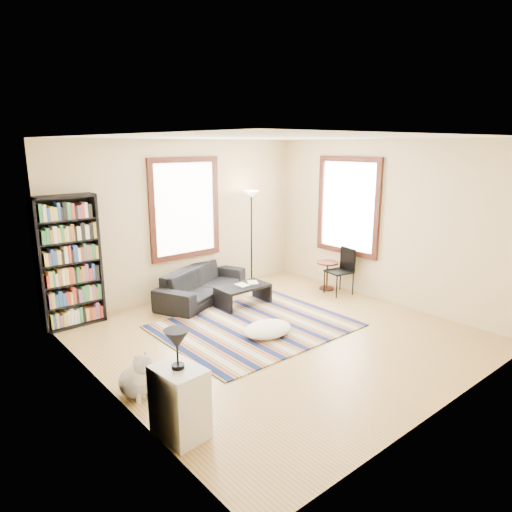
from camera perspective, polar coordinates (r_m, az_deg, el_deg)
floor at (r=6.78m, az=2.76°, el=-10.27°), size 5.00×5.00×0.10m
ceiling at (r=6.19m, az=3.08°, el=15.06°), size 5.00×5.00×0.10m
wall_back at (r=8.34m, az=-9.12°, el=4.59°), size 5.00×0.10×2.80m
wall_front at (r=4.84m, az=23.93°, el=-3.17°), size 5.00×0.10×2.80m
wall_left at (r=5.00m, az=-19.07°, el=-2.20°), size 0.10×5.00×2.80m
wall_right at (r=8.25m, az=16.06°, el=4.11°), size 0.10×5.00×2.80m
window_back at (r=8.24m, az=-8.88°, el=5.89°), size 1.20×0.06×1.60m
window_right at (r=8.62m, az=11.44°, el=6.13°), size 0.06×1.20×1.60m
rug at (r=7.06m, az=-0.09°, el=-8.71°), size 2.75×2.20×0.02m
sofa at (r=8.20m, az=-6.75°, el=-3.51°), size 1.48×2.08×0.57m
bookshelf at (r=7.36m, az=-22.34°, el=-0.70°), size 0.90×0.30×2.00m
coffee_table at (r=7.87m, az=-1.64°, el=-4.96°), size 1.03×0.83×0.36m
book_a at (r=7.75m, az=-2.23°, el=-3.78°), size 0.23×0.17×0.02m
book_b at (r=7.94m, az=-1.02°, el=-3.36°), size 0.26×0.29×0.02m
floor_cushion at (r=6.72m, az=1.47°, el=-9.12°), size 0.76×0.57×0.19m
floor_lamp at (r=8.82m, az=-0.57°, el=2.16°), size 0.35×0.35×1.86m
side_table at (r=8.82m, az=8.87°, el=-2.44°), size 0.41×0.41×0.54m
folding_chair at (r=8.54m, az=10.34°, el=-1.93°), size 0.49×0.47×0.86m
white_cabinet at (r=4.57m, az=-9.53°, el=-17.57°), size 0.43×0.54×0.70m
table_lamp at (r=4.31m, az=-9.82°, el=-11.42°), size 0.30×0.30×0.38m
dog at (r=5.33m, az=-14.99°, el=-14.00°), size 0.45×0.58×0.54m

